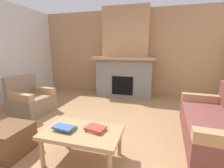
{
  "coord_description": "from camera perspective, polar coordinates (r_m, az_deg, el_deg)",
  "views": [
    {
      "loc": [
        0.96,
        -2.33,
        1.44
      ],
      "look_at": [
        0.13,
        0.63,
        0.77
      ],
      "focal_mm": 25.38,
      "sensor_mm": 36.0,
      "label": 1
    }
  ],
  "objects": [
    {
      "name": "ground",
      "position": [
        2.9,
        -6.07,
        -17.58
      ],
      "size": [
        9.0,
        9.0,
        0.0
      ],
      "primitive_type": "plane",
      "color": "#9E754C"
    },
    {
      "name": "couch",
      "position": [
        3.06,
        33.69,
        -12.14
      ],
      "size": [
        0.96,
        1.85,
        0.85
      ],
      "color": "brown",
      "rests_on": "ground"
    },
    {
      "name": "coffee_table",
      "position": [
        2.17,
        -10.66,
        -17.39
      ],
      "size": [
        1.0,
        0.6,
        0.43
      ],
      "color": "tan",
      "rests_on": "ground"
    },
    {
      "name": "book_stack_near_edge",
      "position": [
        2.19,
        -16.6,
        -14.92
      ],
      "size": [
        0.3,
        0.2,
        0.06
      ],
      "color": "#3D7F4C",
      "rests_on": "coffee_table"
    },
    {
      "name": "fireplace",
      "position": [
        5.06,
        4.78,
        9.06
      ],
      "size": [
        1.9,
        0.82,
        2.7
      ],
      "color": "gray",
      "rests_on": "ground"
    },
    {
      "name": "wall_back_wood_panel",
      "position": [
        5.42,
        5.59,
        11.22
      ],
      "size": [
        6.0,
        0.12,
        2.7
      ],
      "primitive_type": "cube",
      "color": "tan",
      "rests_on": "ground"
    },
    {
      "name": "armchair",
      "position": [
        4.14,
        -27.35,
        -5.27
      ],
      "size": [
        0.85,
        0.85,
        0.85
      ],
      "color": "#847056",
      "rests_on": "ground"
    },
    {
      "name": "ottoman",
      "position": [
        2.77,
        -33.08,
        -16.49
      ],
      "size": [
        0.52,
        0.52,
        0.4
      ],
      "primitive_type": "cube",
      "color": "brown",
      "rests_on": "ground"
    },
    {
      "name": "book_stack_center",
      "position": [
        2.11,
        -5.82,
        -15.71
      ],
      "size": [
        0.28,
        0.22,
        0.05
      ],
      "color": "gold",
      "rests_on": "coffee_table"
    }
  ]
}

